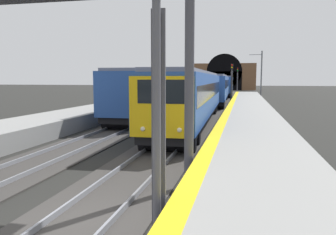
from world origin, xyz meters
TOP-DOWN VIEW (x-y plane):
  - ground_plane at (0.00, 0.00)m, footprint 320.00×320.00m
  - platform_right at (0.00, -4.05)m, footprint 112.00×3.74m
  - platform_right_edge_strip at (0.00, -2.43)m, footprint 112.00×0.50m
  - track_main_line at (0.00, 0.00)m, footprint 160.00×3.12m
  - train_main_approaching at (38.86, -0.00)m, footprint 64.39×3.35m
  - train_adjacent_platform at (43.48, 4.28)m, footprint 61.83×3.25m
  - railway_signal_near at (-0.30, -1.94)m, footprint 0.39×0.38m
  - railway_signal_mid at (39.69, -1.94)m, footprint 0.39×0.38m
  - railway_signal_far at (79.18, -1.94)m, footprint 0.39×0.38m
  - overhead_signal_gantry at (3.36, 2.14)m, footprint 0.70×8.52m
  - tunnel_portal at (94.41, 2.14)m, footprint 2.40×18.11m
  - catenary_mast_near at (51.61, -6.28)m, footprint 0.22×2.15m

SIDE VIEW (x-z plane):
  - ground_plane at x=0.00m, z-range 0.00..0.00m
  - track_main_line at x=0.00m, z-range -0.06..0.15m
  - platform_right at x=0.00m, z-range 0.00..0.96m
  - platform_right_edge_strip at x=0.00m, z-range 0.96..0.97m
  - train_main_approaching at x=38.86m, z-range 0.29..4.09m
  - train_adjacent_platform at x=43.48m, z-range 0.30..4.29m
  - railway_signal_mid at x=39.69m, z-range 0.45..5.76m
  - railway_signal_near at x=-0.30m, z-range 0.46..6.09m
  - railway_signal_far at x=79.18m, z-range 0.59..6.64m
  - tunnel_portal at x=94.41m, z-range -1.34..9.17m
  - catenary_mast_near at x=51.61m, z-range 0.11..7.96m
  - overhead_signal_gantry at x=3.36m, z-range 1.72..8.35m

